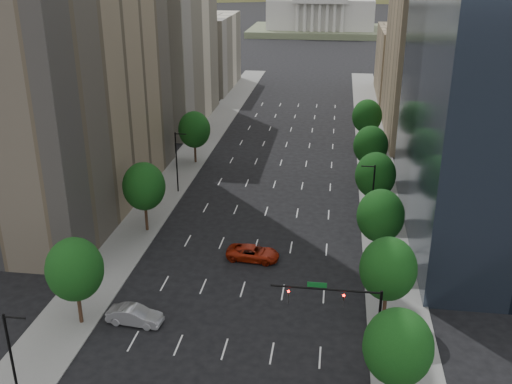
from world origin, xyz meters
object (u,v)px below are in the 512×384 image
at_px(capitol, 321,13).
at_px(car_silver, 135,316).
at_px(car_red_far, 253,253).
at_px(traffic_signal, 349,308).

xyz_separation_m(capitol, car_silver, (-9.00, -217.05, -7.72)).
xyz_separation_m(car_silver, car_red_far, (9.15, 13.81, -0.03)).
relative_size(car_silver, car_red_far, 0.88).
bearing_deg(capitol, car_silver, -92.37).
height_order(capitol, car_silver, capitol).
height_order(capitol, car_red_far, capitol).
relative_size(traffic_signal, car_red_far, 1.53).
distance_m(traffic_signal, capitol, 219.99).
xyz_separation_m(traffic_signal, car_silver, (-19.53, 2.66, -4.31)).
distance_m(traffic_signal, car_silver, 20.18).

